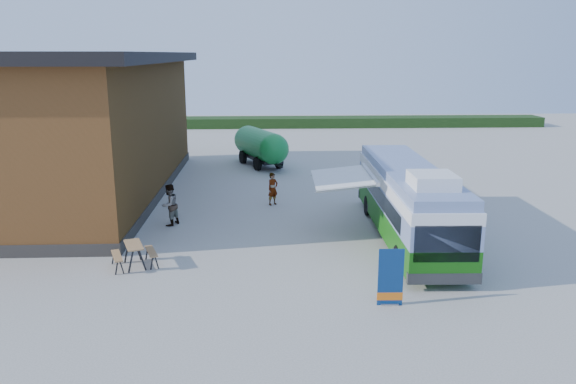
{
  "coord_description": "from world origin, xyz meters",
  "views": [
    {
      "loc": [
        -1.04,
        -20.2,
        7.43
      ],
      "look_at": [
        0.03,
        4.15,
        1.4
      ],
      "focal_mm": 35.0,
      "sensor_mm": 36.0,
      "label": 1
    }
  ],
  "objects_px": {
    "person_a": "(273,189)",
    "slurry_tanker": "(260,145)",
    "picnic_table": "(134,250)",
    "banner": "(390,282)",
    "bus": "(408,199)",
    "person_b": "(170,205)"
  },
  "relations": [
    {
      "from": "bus",
      "to": "person_a",
      "type": "xyz_separation_m",
      "value": [
        -5.42,
        5.46,
        -0.83
      ]
    },
    {
      "from": "person_b",
      "to": "slurry_tanker",
      "type": "distance_m",
      "value": 13.99
    },
    {
      "from": "picnic_table",
      "to": "person_a",
      "type": "xyz_separation_m",
      "value": [
        5.1,
        8.26,
        0.2
      ]
    },
    {
      "from": "bus",
      "to": "person_b",
      "type": "bearing_deg",
      "value": 169.25
    },
    {
      "from": "banner",
      "to": "picnic_table",
      "type": "height_order",
      "value": "banner"
    },
    {
      "from": "picnic_table",
      "to": "person_a",
      "type": "height_order",
      "value": "person_a"
    },
    {
      "from": "picnic_table",
      "to": "slurry_tanker",
      "type": "height_order",
      "value": "slurry_tanker"
    },
    {
      "from": "person_b",
      "to": "slurry_tanker",
      "type": "relative_size",
      "value": 0.3
    },
    {
      "from": "picnic_table",
      "to": "person_a",
      "type": "bearing_deg",
      "value": 38.07
    },
    {
      "from": "person_a",
      "to": "person_b",
      "type": "height_order",
      "value": "person_b"
    },
    {
      "from": "picnic_table",
      "to": "slurry_tanker",
      "type": "distance_m",
      "value": 18.93
    },
    {
      "from": "picnic_table",
      "to": "slurry_tanker",
      "type": "xyz_separation_m",
      "value": [
        4.43,
        18.39,
        0.8
      ]
    },
    {
      "from": "bus",
      "to": "picnic_table",
      "type": "distance_m",
      "value": 10.93
    },
    {
      "from": "banner",
      "to": "picnic_table",
      "type": "xyz_separation_m",
      "value": [
        -8.43,
        3.56,
        -0.11
      ]
    },
    {
      "from": "person_a",
      "to": "bus",
      "type": "bearing_deg",
      "value": -83.42
    },
    {
      "from": "picnic_table",
      "to": "banner",
      "type": "bearing_deg",
      "value": -43.15
    },
    {
      "from": "bus",
      "to": "person_a",
      "type": "distance_m",
      "value": 7.74
    },
    {
      "from": "person_b",
      "to": "person_a",
      "type": "bearing_deg",
      "value": 157.57
    },
    {
      "from": "picnic_table",
      "to": "person_b",
      "type": "distance_m",
      "value": 5.01
    },
    {
      "from": "picnic_table",
      "to": "person_b",
      "type": "bearing_deg",
      "value": 64.29
    },
    {
      "from": "bus",
      "to": "banner",
      "type": "relative_size",
      "value": 6.27
    },
    {
      "from": "person_a",
      "to": "slurry_tanker",
      "type": "height_order",
      "value": "slurry_tanker"
    }
  ]
}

